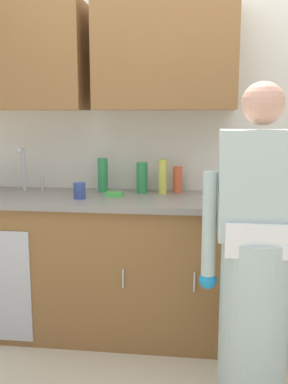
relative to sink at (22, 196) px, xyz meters
The scene contains 12 objects.
kitchen_wall_with_uppers 1.07m from the sink, 18.28° to the left, with size 4.80×0.44×2.70m.
counter_cabinet 0.66m from the sink, ahead, with size 1.90×0.62×0.90m.
countertop 0.46m from the sink, ahead, with size 1.96×0.66×0.04m, color gray.
sink is the anchor object (origin of this frame).
person_at_sink 1.65m from the sink, 25.54° to the right, with size 0.55×0.34×1.62m.
bottle_cleaner_spray 1.06m from the sink, 10.92° to the left, with size 0.06×0.06×0.18m, color #E05933.
bottle_dish_liquid 0.56m from the sink, 16.42° to the left, with size 0.07×0.07×0.23m, color #2D8C4C.
bottle_soap 0.96m from the sink, ahead, with size 0.06×0.06×0.23m, color #D8D14C.
bottle_water_tall 0.82m from the sink, 11.18° to the left, with size 0.08×0.08×0.21m, color #2D8C4C.
cup_by_sink 0.45m from the sink, 14.87° to the right, with size 0.08×0.08×0.10m, color #33478C.
knife_on_counter 1.29m from the sink, ahead, with size 0.24×0.02×0.01m, color silver.
sponge 0.64m from the sink, ahead, with size 0.11×0.07×0.03m, color #4CBF4C.
Camera 1 is at (0.18, -2.11, 1.47)m, focal length 41.44 mm.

